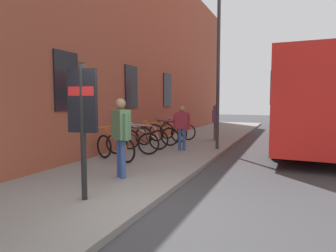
{
  "coord_description": "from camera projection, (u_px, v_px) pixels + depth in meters",
  "views": [
    {
      "loc": [
        -4.31,
        -2.17,
        1.87
      ],
      "look_at": [
        2.37,
        0.64,
        1.25
      ],
      "focal_mm": 31.34,
      "sensor_mm": 36.0,
      "label": 1
    }
  ],
  "objects": [
    {
      "name": "pedestrian_crossing_street",
      "position": [
        215.0,
        118.0,
        13.03
      ],
      "size": [
        0.57,
        0.38,
        1.59
      ],
      "color": "brown",
      "rests_on": "sidewalk_pavement"
    },
    {
      "name": "bicycle_leaning_wall",
      "position": [
        144.0,
        139.0,
        10.52
      ],
      "size": [
        0.66,
        1.71,
        0.97
      ],
      "color": "black",
      "rests_on": "sidewalk_pavement"
    },
    {
      "name": "ground",
      "position": [
        253.0,
        155.0,
        10.08
      ],
      "size": [
        60.0,
        60.0,
        0.0
      ],
      "primitive_type": "plane",
      "color": "#38383A"
    },
    {
      "name": "pedestrian_near_bus",
      "position": [
        182.0,
        123.0,
        10.33
      ],
      "size": [
        0.3,
        0.59,
        1.56
      ],
      "color": "#334C8C",
      "rests_on": "sidewalk_pavement"
    },
    {
      "name": "bicycle_nearest_sign",
      "position": [
        178.0,
        131.0,
        13.3
      ],
      "size": [
        0.48,
        1.77,
        0.97
      ],
      "color": "black",
      "rests_on": "sidewalk_pavement"
    },
    {
      "name": "bicycle_beside_lamp",
      "position": [
        133.0,
        143.0,
        9.56
      ],
      "size": [
        0.7,
        1.69,
        0.97
      ],
      "color": "black",
      "rests_on": "sidewalk_pavement"
    },
    {
      "name": "bicycle_under_window",
      "position": [
        168.0,
        133.0,
        12.5
      ],
      "size": [
        0.48,
        1.77,
        0.97
      ],
      "color": "black",
      "rests_on": "sidewalk_pavement"
    },
    {
      "name": "city_bus",
      "position": [
        314.0,
        100.0,
        11.92
      ],
      "size": [
        10.54,
        2.79,
        3.35
      ],
      "color": "red",
      "rests_on": "ground"
    },
    {
      "name": "transit_info_sign",
      "position": [
        83.0,
        110.0,
        5.07
      ],
      "size": [
        0.15,
        0.56,
        2.4
      ],
      "color": "black",
      "rests_on": "sidewalk_pavement"
    },
    {
      "name": "sidewalk_pavement",
      "position": [
        194.0,
        142.0,
        12.97
      ],
      "size": [
        24.0,
        3.5,
        0.12
      ],
      "primitive_type": "cube",
      "color": "gray",
      "rests_on": "ground"
    },
    {
      "name": "bicycle_by_door",
      "position": [
        115.0,
        147.0,
        8.6
      ],
      "size": [
        0.7,
        1.69,
        0.97
      ],
      "color": "black",
      "rests_on": "sidewalk_pavement"
    },
    {
      "name": "station_facade",
      "position": [
        161.0,
        53.0,
        14.32
      ],
      "size": [
        22.0,
        0.65,
        8.43
      ],
      "color": "brown",
      "rests_on": "ground"
    },
    {
      "name": "bicycle_mid_rack",
      "position": [
        157.0,
        136.0,
        11.5
      ],
      "size": [
        0.56,
        1.74,
        0.97
      ],
      "color": "black",
      "rests_on": "sidewalk_pavement"
    },
    {
      "name": "street_lamp",
      "position": [
        218.0,
        56.0,
        10.46
      ],
      "size": [
        0.28,
        0.28,
        5.68
      ],
      "color": "#333338",
      "rests_on": "sidewalk_pavement"
    },
    {
      "name": "pedestrian_by_facade",
      "position": [
        121.0,
        130.0,
        6.62
      ],
      "size": [
        0.5,
        0.58,
        1.81
      ],
      "color": "#334C8C",
      "rests_on": "sidewalk_pavement"
    }
  ]
}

